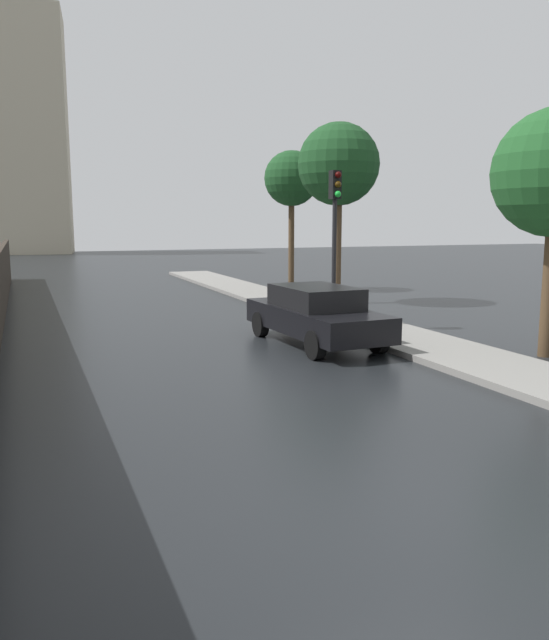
{
  "coord_description": "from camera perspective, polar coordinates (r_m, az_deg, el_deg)",
  "views": [
    {
      "loc": [
        -3.6,
        -4.91,
        2.96
      ],
      "look_at": [
        0.12,
        4.38,
        1.38
      ],
      "focal_mm": 35.24,
      "sensor_mm": 36.0,
      "label": 1
    }
  ],
  "objects": [
    {
      "name": "distant_tower",
      "position": [
        63.42,
        -22.64,
        15.32
      ],
      "size": [
        9.99,
        7.11,
        21.42
      ],
      "color": "#B2A88E",
      "rests_on": "ground"
    },
    {
      "name": "ground",
      "position": [
        6.77,
        13.54,
        -17.22
      ],
      "size": [
        120.0,
        120.0,
        0.0
      ],
      "primitive_type": "plane",
      "color": "black"
    },
    {
      "name": "street_tree_mid",
      "position": [
        27.01,
        1.56,
        12.62
      ],
      "size": [
        2.31,
        2.31,
        5.89
      ],
      "color": "#4C3823",
      "rests_on": "ground"
    },
    {
      "name": "car_black_near_kerb",
      "position": [
        15.18,
        3.75,
        0.54
      ],
      "size": [
        1.99,
        4.65,
        1.41
      ],
      "rotation": [
        0.0,
        0.0,
        0.04
      ],
      "color": "black",
      "rests_on": "ground"
    },
    {
      "name": "traffic_light",
      "position": [
        17.12,
        5.51,
        9.15
      ],
      "size": [
        0.26,
        0.39,
        4.15
      ],
      "color": "black",
      "rests_on": "sidewalk_strip"
    },
    {
      "name": "street_tree_near",
      "position": [
        22.84,
        5.84,
        13.81
      ],
      "size": [
        2.89,
        2.89,
        6.39
      ],
      "color": "#4C3823",
      "rests_on": "ground"
    }
  ]
}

